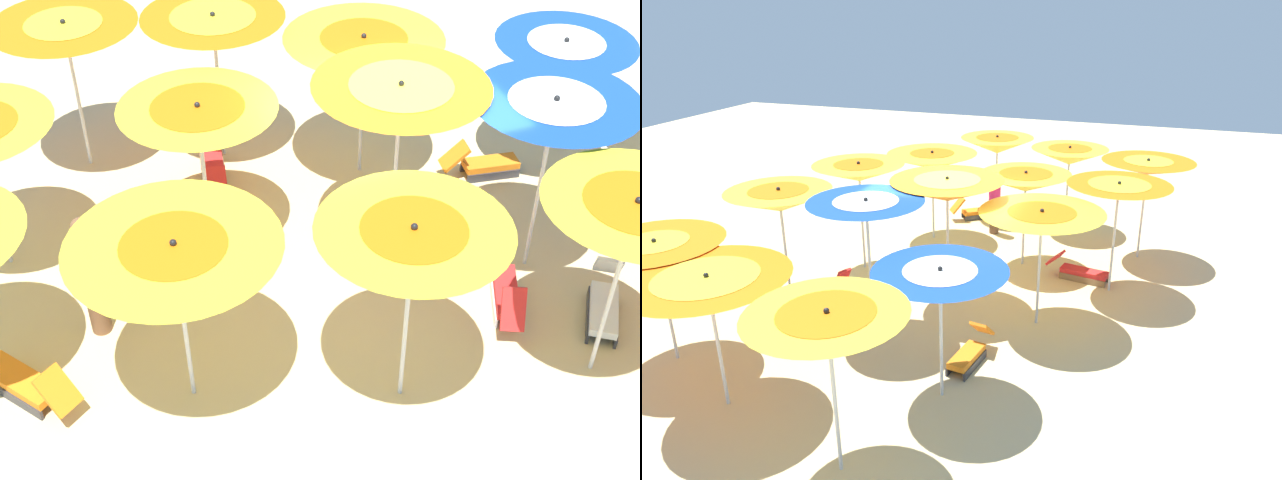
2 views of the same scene
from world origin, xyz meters
The scene contains 17 objects.
ground centered at (0.00, 0.00, -0.02)m, with size 38.80×38.80×0.04m, color beige.
beach_umbrella_1 centered at (-3.10, -0.95, 1.91)m, with size 1.94×1.94×2.13m.
beach_umbrella_2 centered at (-0.49, -1.83, 2.01)m, with size 2.20×2.20×2.22m.
beach_umbrella_3 centered at (1.29, -2.95, 2.11)m, with size 2.01×2.01×2.33m.
beach_umbrella_4 centered at (3.25, -3.39, 2.13)m, with size 2.01×2.01×2.34m.
beach_umbrella_6 centered at (-1.73, 0.88, 2.28)m, with size 1.97×1.97×2.52m.
beach_umbrella_7 centered at (-0.19, 0.01, 2.29)m, with size 2.12×2.12×2.55m.
beach_umbrella_8 centered at (2.02, -0.96, 1.92)m, with size 1.96×1.96×2.17m.
beach_umbrella_11 centered at (-1.51, 2.74, 2.20)m, with size 1.91×1.91×2.45m.
beach_umbrella_12 centered at (0.70, 2.32, 2.18)m, with size 1.94×1.94×2.42m.
beach_umbrella_13 centered at (2.87, 1.53, 1.97)m, with size 2.16×2.16×2.22m.
lounger_0 centered at (-2.11, 2.06, 0.20)m, with size 0.94×1.13×0.62m.
lounger_1 centered at (1.62, -2.31, 0.19)m, with size 0.55×1.37×0.55m.
lounger_2 centered at (-2.16, -1.08, 0.21)m, with size 1.22×0.49×0.59m.
lounger_3 centered at (-1.06, 1.54, 0.21)m, with size 0.78×1.22×0.70m.
lounger_4 centered at (4.59, 0.94, 0.21)m, with size 1.07×1.27×0.63m.
beachgoer_0 centered at (3.67, 0.18, 0.88)m, with size 0.30×0.30×1.69m.
Camera 1 is at (3.76, 8.06, 7.58)m, focal length 49.20 mm.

